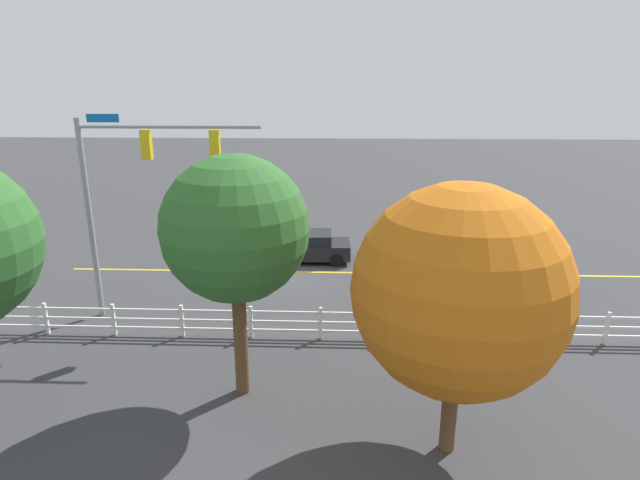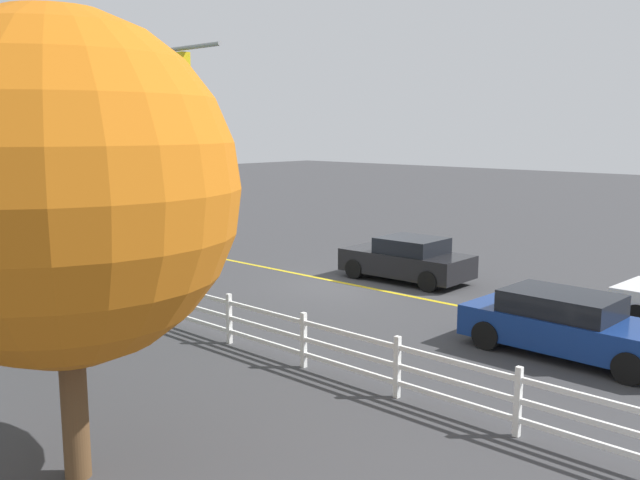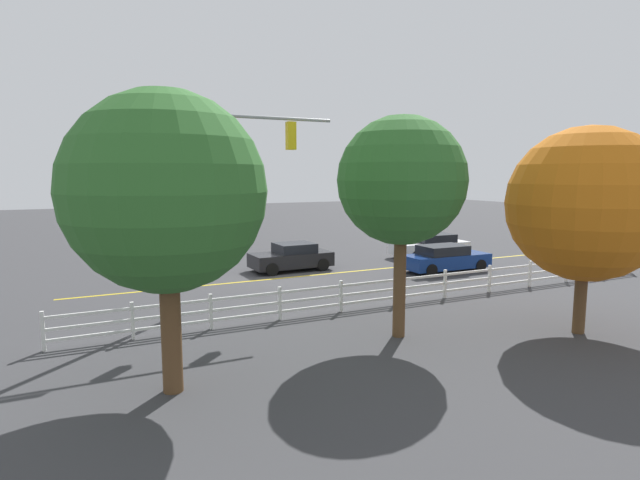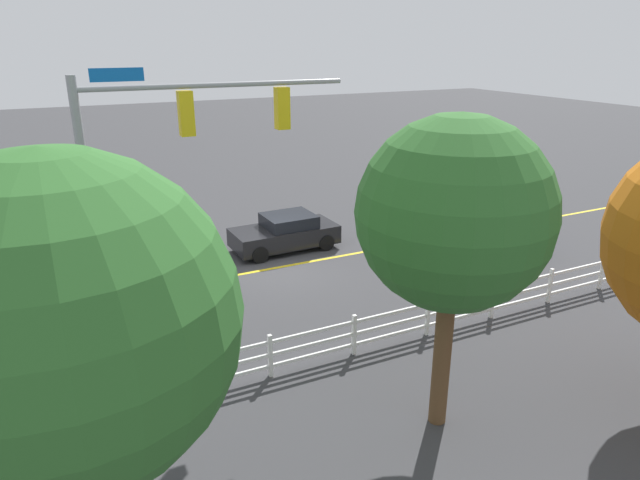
% 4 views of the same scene
% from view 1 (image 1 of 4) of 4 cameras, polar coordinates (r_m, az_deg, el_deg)
% --- Properties ---
extents(ground_plane, '(120.00, 120.00, 0.00)m').
position_cam_1_polar(ground_plane, '(23.95, -3.68, -3.51)').
color(ground_plane, '#38383A').
extents(lane_center_stripe, '(28.00, 0.16, 0.01)m').
position_cam_1_polar(lane_center_stripe, '(23.88, 5.93, -3.62)').
color(lane_center_stripe, gold).
rests_on(lane_center_stripe, ground_plane).
extents(signal_assembly, '(6.30, 0.38, 7.34)m').
position_cam_1_polar(signal_assembly, '(19.14, -19.88, 6.20)').
color(signal_assembly, gray).
rests_on(signal_assembly, ground_plane).
extents(car_0, '(4.19, 2.06, 1.41)m').
position_cam_1_polar(car_0, '(25.22, -1.32, -0.76)').
color(car_0, black).
rests_on(car_0, ground_plane).
extents(car_1, '(4.65, 2.19, 1.42)m').
position_cam_1_polar(car_1, '(26.40, 18.58, -0.82)').
color(car_1, silver).
rests_on(car_1, ground_plane).
extents(car_2, '(4.55, 1.87, 1.37)m').
position_cam_1_polar(car_2, '(22.31, 16.14, -3.87)').
color(car_2, navy).
rests_on(car_2, ground_plane).
extents(white_rail_fence, '(26.10, 0.10, 1.15)m').
position_cam_1_polar(white_rail_fence, '(17.67, 3.97, -9.10)').
color(white_rail_fence, white).
rests_on(white_rail_fence, ground_plane).
extents(tree_0, '(3.84, 3.84, 6.68)m').
position_cam_1_polar(tree_0, '(13.43, -9.30, 1.14)').
color(tree_0, brown).
rests_on(tree_0, ground_plane).
extents(tree_1, '(4.72, 4.72, 6.41)m').
position_cam_1_polar(tree_1, '(11.62, 15.06, -5.39)').
color(tree_1, brown).
rests_on(tree_1, ground_plane).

